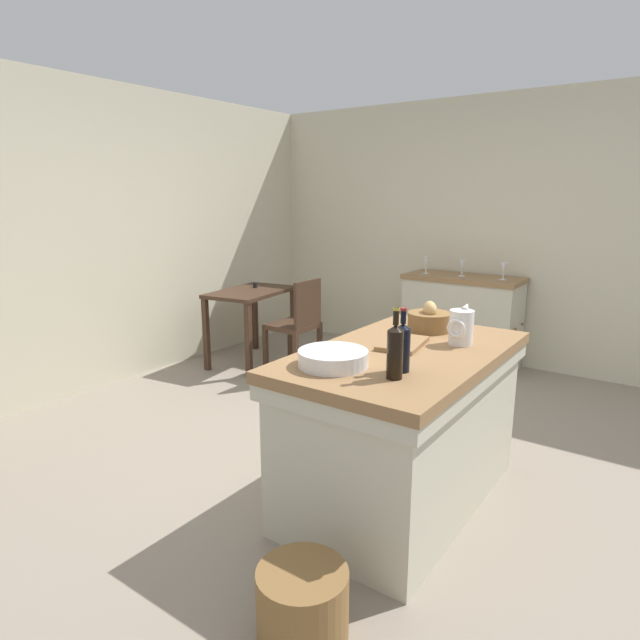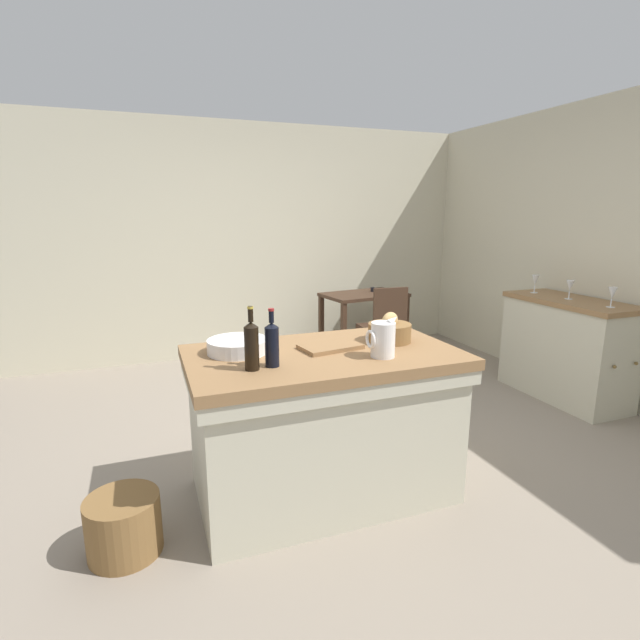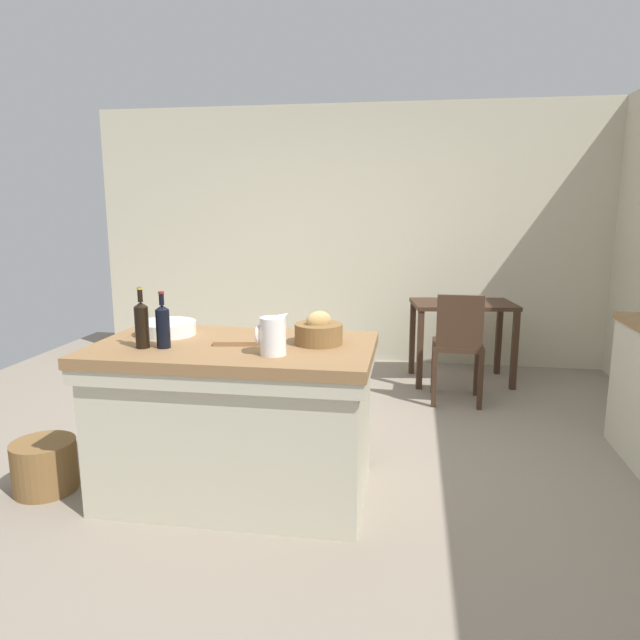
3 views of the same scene
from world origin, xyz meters
The scene contains 17 objects.
ground_plane centered at (0.00, 0.00, 0.00)m, with size 6.76×6.76×0.00m, color gray.
wall_back centered at (0.00, 2.60, 1.30)m, with size 5.32×0.12×2.60m, color beige.
wall_right centered at (2.60, 0.00, 1.30)m, with size 0.12×5.20×2.60m, color beige.
island_table centered at (-0.30, -0.46, 0.47)m, with size 1.51×0.87×0.87m.
side_cabinet centered at (2.26, 0.19, 0.45)m, with size 0.52×1.13×0.90m.
writing_desk centered at (1.11, 1.94, 0.62)m, with size 0.97×0.68×0.79m.
wooden_chair centered at (1.03, 1.29, 0.51)m, with size 0.41×0.41×0.92m.
pitcher centered at (-0.03, -0.65, 0.97)m, with size 0.17×0.13×0.23m.
wash_bowl centered at (-0.75, -0.30, 0.91)m, with size 0.33×0.33×0.08m, color white.
bread_basket centered at (0.16, -0.39, 0.93)m, with size 0.26×0.26×0.18m.
cutting_board centered at (-0.24, -0.41, 0.88)m, with size 0.34×0.20×0.02m, color olive.
wine_bottle_dark centered at (-0.63, -0.61, 0.99)m, with size 0.07×0.07×0.30m.
wine_bottle_amber centered at (-0.74, -0.62, 1.00)m, with size 0.07×0.07×0.32m.
wine_glass_far_left centered at (2.24, -0.19, 1.01)m, with size 0.07×0.07×0.16m.
wine_glass_left centered at (2.24, 0.21, 1.01)m, with size 0.07×0.07×0.17m.
wine_glass_middle centered at (2.21, 0.57, 1.01)m, with size 0.07×0.07×0.17m.
wicker_hamper centered at (-1.39, -0.60, 0.15)m, with size 0.35×0.35×0.29m, color brown.
Camera 1 is at (-2.76, -1.66, 1.66)m, focal length 30.07 mm.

